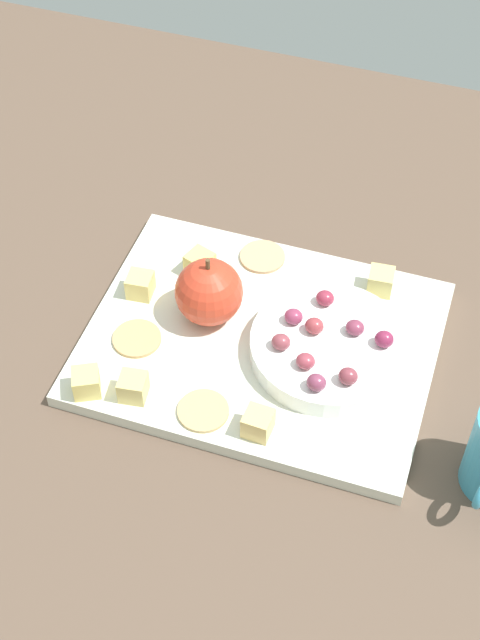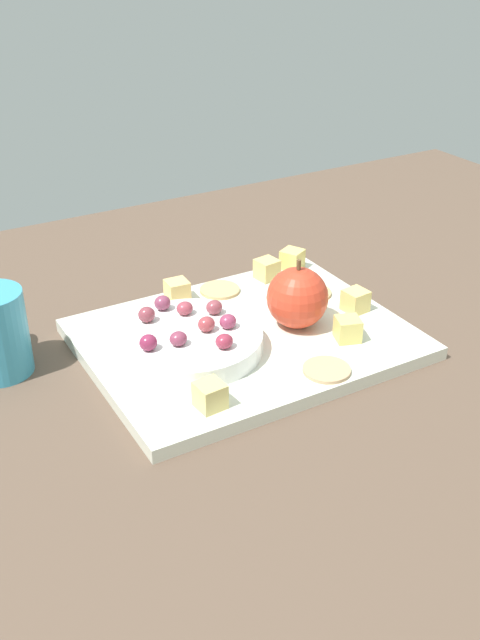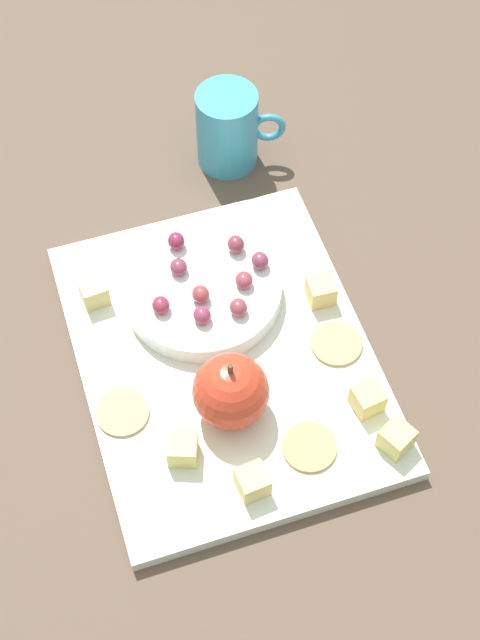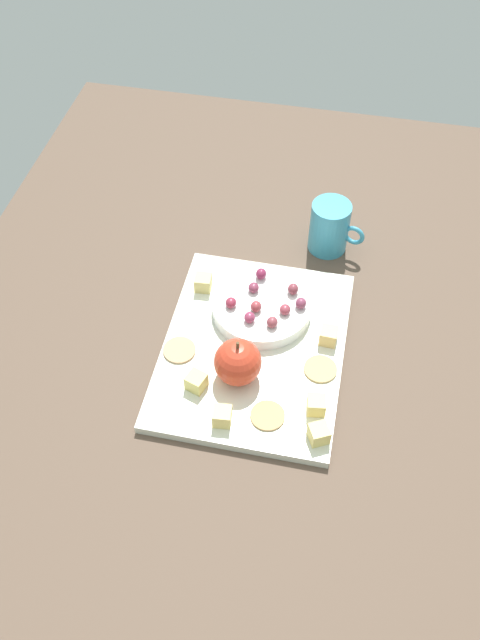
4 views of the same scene
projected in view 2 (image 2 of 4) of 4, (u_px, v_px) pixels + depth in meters
table at (278, 358)px, 88.57cm from camera, size 148.86×105.27×3.95cm
platter at (245, 339)px, 87.14cm from camera, size 37.05×28.95×1.60cm
serving_dish at (190, 341)px, 82.89cm from camera, size 16.68×16.68×2.29cm
apple_whole at (297, 298)px, 86.72cm from camera, size 7.40×7.40×7.40cm
apple_stem at (299, 265)px, 84.62cm from camera, size 0.50×0.50×1.20cm
cheese_cube_0 at (354, 299)px, 91.35cm from camera, size 3.00×3.00×2.74cm
cheese_cube_1 at (177, 291)px, 93.43cm from camera, size 2.88×2.88×2.74cm
cheese_cube_2 at (348, 329)px, 84.87cm from camera, size 3.49×3.49×2.74cm
cheese_cube_3 at (210, 395)px, 73.22cm from camera, size 2.96×2.96×2.74cm
cheese_cube_4 at (292, 259)px, 101.90cm from camera, size 3.69×3.69×2.74cm
cheese_cube_5 at (267, 269)px, 99.08cm from camera, size 3.09×3.09×2.74cm
cracker_0 at (324, 371)px, 79.30cm from camera, size 5.26×5.26×0.40cm
cracker_1 at (311, 293)px, 95.56cm from camera, size 5.26×5.26×0.40cm
cracker_2 at (220, 290)px, 96.24cm from camera, size 5.26×5.26×0.40cm
grape_0 at (148, 343)px, 78.63cm from camera, size 1.99×1.79×1.84cm
grape_1 at (185, 308)px, 85.69cm from camera, size 1.99×1.79×1.61cm
grape_2 at (206, 324)px, 82.23cm from camera, size 1.99×1.79×1.77cm
grape_3 at (224, 341)px, 79.06cm from camera, size 1.99×1.79×1.65cm
grape_4 at (147, 315)px, 84.09cm from camera, size 1.99×1.79×1.87cm
grape_5 at (177, 337)px, 79.93cm from camera, size 1.99×1.79×1.61cm
grape_6 at (228, 321)px, 82.87cm from camera, size 1.99×1.79×1.68cm
grape_7 at (214, 307)px, 85.81cm from camera, size 1.99×1.79×1.71cm
grape_8 at (162, 303)px, 86.64cm from camera, size 1.99×1.79×1.82cm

